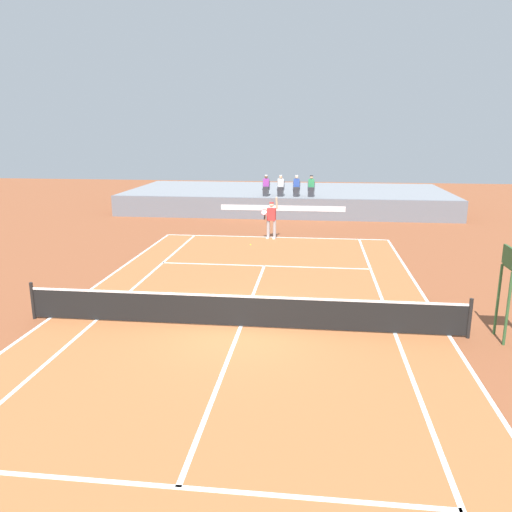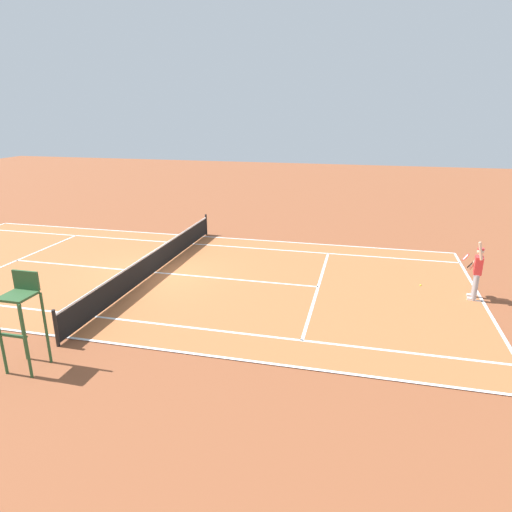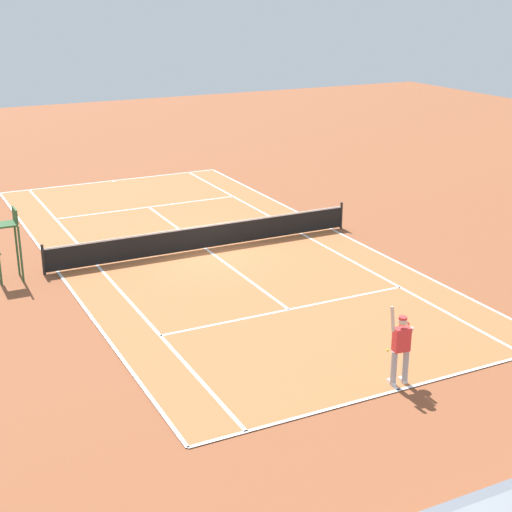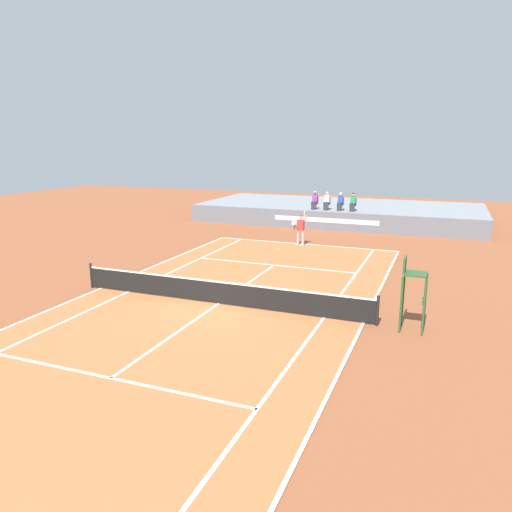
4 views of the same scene
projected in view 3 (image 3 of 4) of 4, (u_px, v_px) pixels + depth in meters
ground_plane at (206, 249)px, 28.66m from camera, size 80.00×80.00×0.00m
court at (206, 249)px, 28.65m from camera, size 11.08×23.88×0.03m
net at (205, 236)px, 28.49m from camera, size 11.98×0.10×1.07m
tennis_player at (401, 347)px, 18.62m from camera, size 0.80×0.62×2.08m
tennis_ball at (387, 350)px, 20.63m from camera, size 0.07×0.07×0.07m
umpire_chair at (8, 235)px, 25.19m from camera, size 0.77×0.77×2.44m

